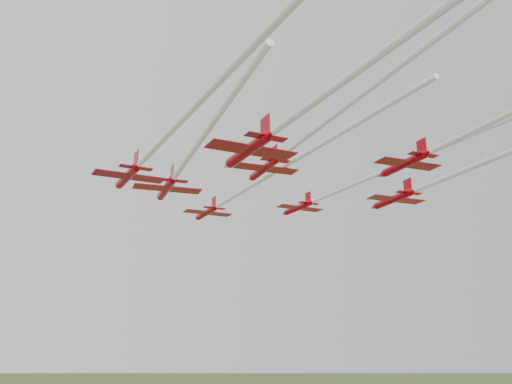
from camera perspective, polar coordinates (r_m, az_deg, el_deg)
name	(u,v)px	position (r m, az deg, el deg)	size (l,w,h in m)	color
jet_lead	(246,189)	(87.41, -0.99, 0.29)	(8.61, 64.25, 2.58)	#BA000F
jet_row2_left	(181,168)	(73.47, -7.52, 2.39)	(10.89, 48.94, 2.90)	#BA000F
jet_row2_right	(358,183)	(81.67, 10.16, 0.94)	(7.75, 60.47, 2.33)	#BA000F
jet_row3_left	(163,140)	(58.25, -9.32, 5.15)	(8.51, 56.02, 2.56)	#BA000F
jet_row3_mid	(312,132)	(64.70, 5.66, 5.97)	(9.33, 57.19, 2.57)	#BA000F
jet_row3_right	(431,184)	(81.64, 17.13, 0.79)	(9.07, 44.26, 2.67)	#BA000F
jet_row4_left	(309,106)	(51.16, 5.34, 8.55)	(9.85, 56.73, 2.95)	#BA000F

